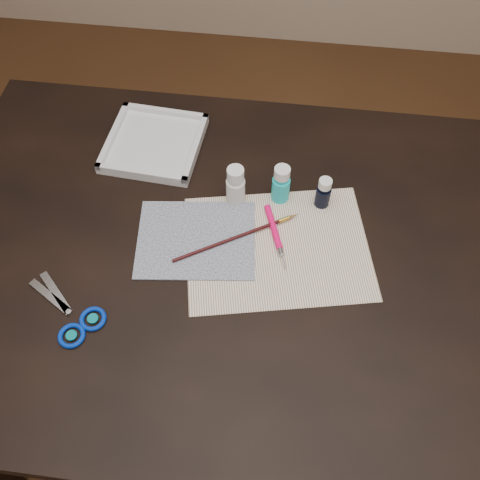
# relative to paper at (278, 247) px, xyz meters

# --- Properties ---
(ground) EXTENTS (3.50, 3.50, 0.02)m
(ground) POSITION_rel_paper_xyz_m (-0.07, -0.02, -0.76)
(ground) COLOR #422614
(ground) RESTS_ON ground
(table) EXTENTS (1.30, 0.90, 0.75)m
(table) POSITION_rel_paper_xyz_m (-0.07, -0.02, -0.38)
(table) COLOR black
(table) RESTS_ON ground
(paper) EXTENTS (0.42, 0.35, 0.00)m
(paper) POSITION_rel_paper_xyz_m (0.00, 0.00, 0.00)
(paper) COLOR white
(paper) RESTS_ON table
(canvas) EXTENTS (0.26, 0.22, 0.00)m
(canvas) POSITION_rel_paper_xyz_m (-0.17, -0.00, 0.00)
(canvas) COLOR black
(canvas) RESTS_ON paper
(paint_bottle_white) EXTENTS (0.05, 0.05, 0.10)m
(paint_bottle_white) POSITION_rel_paper_xyz_m (-0.10, 0.11, 0.05)
(paint_bottle_white) COLOR silver
(paint_bottle_white) RESTS_ON table
(paint_bottle_cyan) EXTENTS (0.05, 0.05, 0.09)m
(paint_bottle_cyan) POSITION_rel_paper_xyz_m (-0.01, 0.13, 0.05)
(paint_bottle_cyan) COLOR #1AC9D0
(paint_bottle_cyan) RESTS_ON table
(paint_bottle_navy) EXTENTS (0.04, 0.04, 0.08)m
(paint_bottle_navy) POSITION_rel_paper_xyz_m (0.08, 0.12, 0.04)
(paint_bottle_navy) COLOR black
(paint_bottle_navy) RESTS_ON table
(paintbrush) EXTENTS (0.24, 0.15, 0.01)m
(paintbrush) POSITION_rel_paper_xyz_m (-0.08, 0.01, 0.01)
(paintbrush) COLOR black
(paintbrush) RESTS_ON canvas
(craft_knife) EXTENTS (0.06, 0.16, 0.01)m
(craft_knife) POSITION_rel_paper_xyz_m (-0.00, 0.02, 0.01)
(craft_knife) COLOR #FF0962
(craft_knife) RESTS_ON paper
(scissors) EXTENTS (0.22, 0.18, 0.01)m
(scissors) POSITION_rel_paper_xyz_m (-0.39, -0.19, 0.00)
(scissors) COLOR silver
(scissors) RESTS_ON table
(palette_tray) EXTENTS (0.22, 0.22, 0.03)m
(palette_tray) POSITION_rel_paper_xyz_m (-0.31, 0.24, 0.01)
(palette_tray) COLOR silver
(palette_tray) RESTS_ON table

